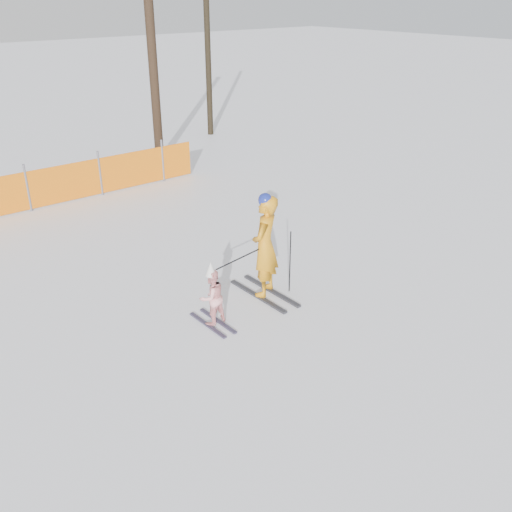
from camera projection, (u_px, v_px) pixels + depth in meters
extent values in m
plane|color=white|center=(274.00, 316.00, 10.09)|extent=(120.00, 120.00, 0.00)
cube|color=black|center=(258.00, 296.00, 10.70)|extent=(0.09, 1.56, 0.04)
cube|color=black|center=(271.00, 291.00, 10.90)|extent=(0.09, 1.56, 0.04)
imported|color=orange|center=(265.00, 246.00, 10.38)|extent=(0.84, 0.76, 1.93)
sphere|color=navy|center=(265.00, 200.00, 10.00)|extent=(0.25, 0.25, 0.25)
cube|color=black|center=(208.00, 325.00, 9.80)|extent=(0.09, 1.01, 0.03)
cube|color=black|center=(218.00, 321.00, 9.92)|extent=(0.09, 1.01, 0.03)
imported|color=#FFA6A7|center=(212.00, 297.00, 9.64)|extent=(0.50, 0.40, 1.00)
cone|color=silver|center=(211.00, 269.00, 9.41)|extent=(0.19, 0.19, 0.24)
cylinder|color=black|center=(290.00, 262.00, 10.67)|extent=(0.02, 0.02, 1.24)
cylinder|color=black|center=(239.00, 259.00, 9.91)|extent=(1.12, 0.21, 0.02)
cylinder|color=#595960|center=(28.00, 188.00, 14.59)|extent=(0.06, 0.06, 1.25)
cylinder|color=#595960|center=(100.00, 173.00, 15.74)|extent=(0.06, 0.06, 1.25)
cylinder|color=#595960|center=(163.00, 161.00, 16.89)|extent=(0.06, 0.06, 1.25)
cylinder|color=black|center=(153.00, 58.00, 17.75)|extent=(0.29, 0.29, 6.57)
cylinder|color=black|center=(208.00, 51.00, 21.31)|extent=(0.22, 0.22, 6.27)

